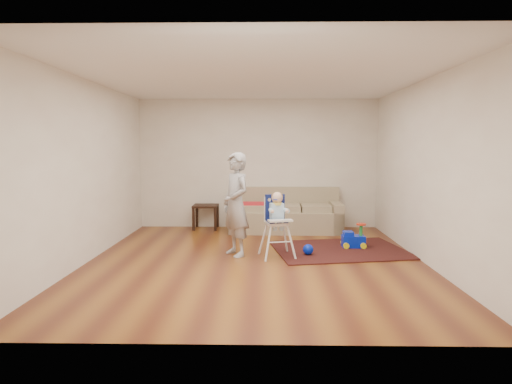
{
  "coord_description": "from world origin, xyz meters",
  "views": [
    {
      "loc": [
        0.12,
        -6.29,
        1.71
      ],
      "look_at": [
        0.0,
        0.4,
        1.0
      ],
      "focal_mm": 30.0,
      "sensor_mm": 36.0,
      "label": 1
    }
  ],
  "objects_px": {
    "side_table": "(206,217)",
    "sofa": "(285,210)",
    "adult": "(236,204)",
    "ride_on_toy": "(353,235)",
    "high_chair": "(277,226)",
    "toy_ball": "(308,249)"
  },
  "relations": [
    {
      "from": "high_chair",
      "to": "adult",
      "type": "distance_m",
      "value": 0.72
    },
    {
      "from": "sofa",
      "to": "ride_on_toy",
      "type": "relative_size",
      "value": 5.51
    },
    {
      "from": "side_table",
      "to": "ride_on_toy",
      "type": "relative_size",
      "value": 1.23
    },
    {
      "from": "toy_ball",
      "to": "side_table",
      "type": "bearing_deg",
      "value": 130.94
    },
    {
      "from": "high_chair",
      "to": "side_table",
      "type": "bearing_deg",
      "value": 109.17
    },
    {
      "from": "high_chair",
      "to": "adult",
      "type": "relative_size",
      "value": 0.63
    },
    {
      "from": "toy_ball",
      "to": "high_chair",
      "type": "relative_size",
      "value": 0.16
    },
    {
      "from": "ride_on_toy",
      "to": "adult",
      "type": "xyz_separation_m",
      "value": [
        -1.96,
        -0.53,
        0.59
      ]
    },
    {
      "from": "side_table",
      "to": "ride_on_toy",
      "type": "bearing_deg",
      "value": -31.37
    },
    {
      "from": "side_table",
      "to": "high_chair",
      "type": "bearing_deg",
      "value": -58.1
    },
    {
      "from": "side_table",
      "to": "toy_ball",
      "type": "distance_m",
      "value": 2.92
    },
    {
      "from": "adult",
      "to": "high_chair",
      "type": "bearing_deg",
      "value": 49.48
    },
    {
      "from": "toy_ball",
      "to": "ride_on_toy",
      "type": "bearing_deg",
      "value": 33.24
    },
    {
      "from": "sofa",
      "to": "side_table",
      "type": "distance_m",
      "value": 1.67
    },
    {
      "from": "adult",
      "to": "side_table",
      "type": "bearing_deg",
      "value": 166.57
    },
    {
      "from": "sofa",
      "to": "toy_ball",
      "type": "xyz_separation_m",
      "value": [
        0.26,
        -1.99,
        -0.33
      ]
    },
    {
      "from": "side_table",
      "to": "adult",
      "type": "relative_size",
      "value": 0.31
    },
    {
      "from": "sofa",
      "to": "side_table",
      "type": "bearing_deg",
      "value": 173.67
    },
    {
      "from": "side_table",
      "to": "sofa",
      "type": "bearing_deg",
      "value": -7.55
    },
    {
      "from": "side_table",
      "to": "toy_ball",
      "type": "xyz_separation_m",
      "value": [
        1.91,
        -2.2,
        -0.15
      ]
    },
    {
      "from": "sofa",
      "to": "high_chair",
      "type": "distance_m",
      "value": 2.07
    },
    {
      "from": "sofa",
      "to": "toy_ball",
      "type": "height_order",
      "value": "sofa"
    }
  ]
}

